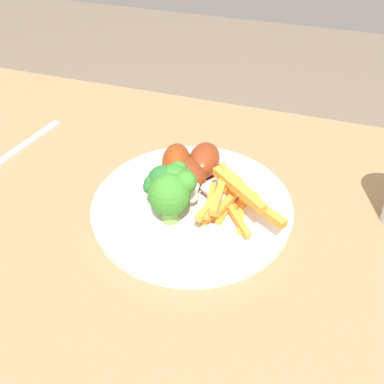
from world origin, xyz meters
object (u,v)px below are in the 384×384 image
(fork, at_px, (21,148))
(broccoli_floret_back, at_px, (175,181))
(broccoli_floret_middle, at_px, (163,183))
(carrot_fries_pile, at_px, (233,200))
(dinner_plate, at_px, (192,206))
(dining_table, at_px, (201,261))
(chicken_drumstick_near, at_px, (203,163))
(chicken_drumstick_extra, at_px, (176,165))
(broccoli_floret_front, at_px, (172,194))
(chicken_drumstick_far, at_px, (187,173))

(fork, bearing_deg, broccoli_floret_back, 86.59)
(broccoli_floret_middle, bearing_deg, carrot_fries_pile, -167.42)
(broccoli_floret_back, bearing_deg, dinner_plate, -148.94)
(dinner_plate, bearing_deg, dining_table, -178.71)
(chicken_drumstick_near, bearing_deg, broccoli_floret_middle, 72.25)
(dining_table, height_order, broccoli_floret_middle, broccoli_floret_middle)
(carrot_fries_pile, height_order, chicken_drumstick_extra, chicken_drumstick_extra)
(dinner_plate, height_order, chicken_drumstick_extra, chicken_drumstick_extra)
(fork, bearing_deg, broccoli_floret_middle, 84.11)
(broccoli_floret_middle, relative_size, chicken_drumstick_near, 0.52)
(broccoli_floret_back, bearing_deg, dining_table, -160.88)
(dinner_plate, distance_m, broccoli_floret_front, 0.07)
(broccoli_floret_middle, relative_size, fork, 0.36)
(broccoli_floret_front, relative_size, chicken_drumstick_near, 0.56)
(dining_table, xyz_separation_m, chicken_drumstick_near, (0.02, -0.07, 0.14))
(dinner_plate, relative_size, fork, 1.52)
(carrot_fries_pile, bearing_deg, broccoli_floret_back, 7.47)
(chicken_drumstick_extra, bearing_deg, dinner_plate, 131.47)
(broccoli_floret_middle, distance_m, broccoli_floret_back, 0.02)
(dinner_plate, bearing_deg, chicken_drumstick_near, -86.16)
(carrot_fries_pile, distance_m, fork, 0.39)
(chicken_drumstick_near, relative_size, fork, 0.70)
(dinner_plate, xyz_separation_m, carrot_fries_pile, (-0.06, 0.00, 0.03))
(dining_table, relative_size, broccoli_floret_front, 16.58)
(broccoli_floret_middle, height_order, fork, broccoli_floret_middle)
(dinner_plate, distance_m, broccoli_floret_middle, 0.07)
(broccoli_floret_middle, xyz_separation_m, chicken_drumstick_far, (-0.01, -0.06, -0.02))
(carrot_fries_pile, relative_size, chicken_drumstick_near, 0.98)
(dinner_plate, xyz_separation_m, broccoli_floret_back, (0.02, 0.01, 0.05))
(carrot_fries_pile, xyz_separation_m, chicken_drumstick_far, (0.08, -0.04, -0.00))
(chicken_drumstick_far, bearing_deg, dinner_plate, 117.53)
(dining_table, bearing_deg, broccoli_floret_front, 54.20)
(dinner_plate, relative_size, broccoli_floret_middle, 4.19)
(chicken_drumstick_near, xyz_separation_m, chicken_drumstick_far, (0.02, 0.03, -0.00))
(chicken_drumstick_far, distance_m, chicken_drumstick_extra, 0.02)
(dinner_plate, bearing_deg, fork, -9.22)
(broccoli_floret_front, xyz_separation_m, carrot_fries_pile, (-0.07, -0.04, -0.02))
(dinner_plate, relative_size, broccoli_floret_back, 4.13)
(dinner_plate, distance_m, chicken_drumstick_near, 0.08)
(carrot_fries_pile, bearing_deg, fork, -8.06)
(broccoli_floret_middle, relative_size, chicken_drumstick_far, 0.58)
(broccoli_floret_back, xyz_separation_m, chicken_drumstick_far, (0.00, -0.05, -0.02))
(broccoli_floret_middle, bearing_deg, chicken_drumstick_extra, -85.10)
(broccoli_floret_front, relative_size, broccoli_floret_back, 1.06)
(broccoli_floret_back, relative_size, fork, 0.37)
(broccoli_floret_front, height_order, fork, broccoli_floret_front)
(broccoli_floret_front, bearing_deg, chicken_drumstick_extra, -73.50)
(fork, bearing_deg, chicken_drumstick_extra, 96.92)
(broccoli_floret_front, xyz_separation_m, chicken_drumstick_extra, (0.03, -0.09, -0.02))
(broccoli_floret_back, height_order, chicken_drumstick_near, broccoli_floret_back)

